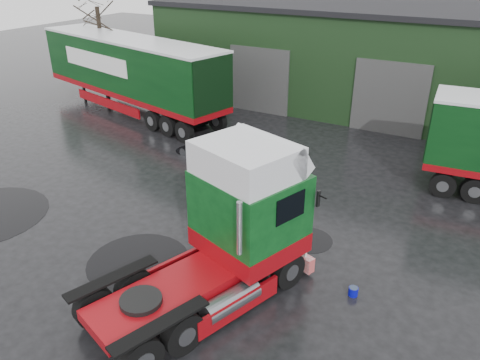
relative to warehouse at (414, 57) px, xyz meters
name	(u,v)px	position (x,y,z in m)	size (l,w,h in m)	color
ground	(228,245)	(-2.00, -20.00, -3.16)	(100.00, 100.00, 0.00)	black
warehouse	(414,57)	(0.00, 0.00, 0.00)	(32.40, 12.40, 6.30)	black
hero_tractor	(194,238)	(-1.25, -23.00, -0.88)	(3.11, 7.34, 4.56)	#0C4317
trailer_left	(131,76)	(-14.85, -10.00, -0.84)	(3.06, 14.95, 4.64)	silver
wash_bucket	(353,291)	(2.60, -20.42, -3.02)	(0.29, 0.29, 0.27)	#0708A5
tree_left	(100,33)	(-19.00, -8.00, 1.09)	(4.40, 4.40, 8.50)	black
tree_back_a	(344,8)	(-8.00, 10.00, 1.59)	(4.40, 4.40, 9.50)	black
puddle_0	(138,262)	(-4.10, -22.27, -3.15)	(3.38, 3.38, 0.01)	black
puddle_1	(309,240)	(0.34, -18.30, -3.15)	(1.71, 1.71, 0.01)	black
puddle_4	(191,150)	(-8.06, -13.51, -3.15)	(1.54, 1.54, 0.01)	black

